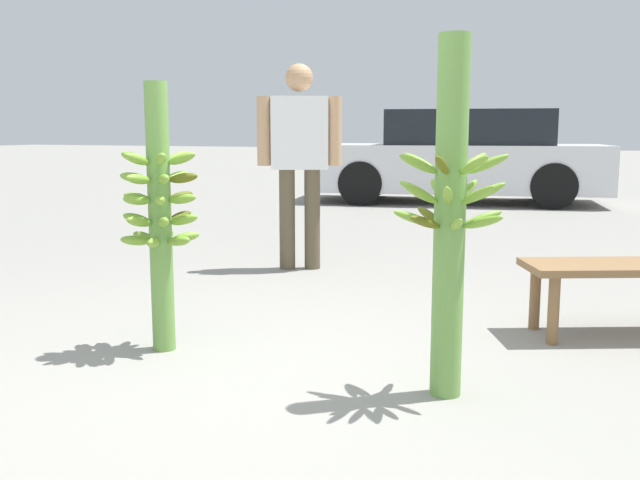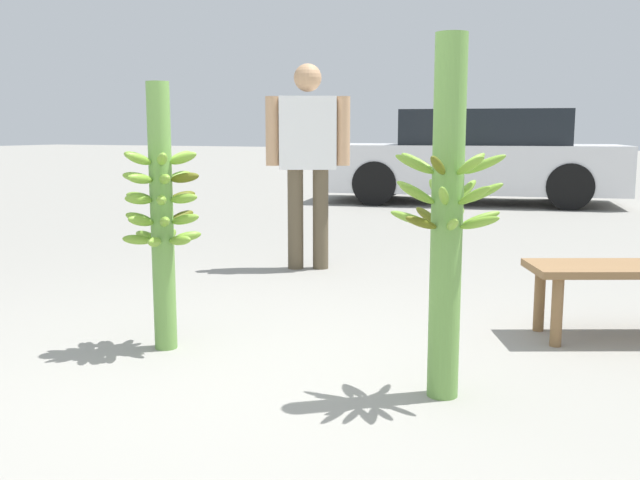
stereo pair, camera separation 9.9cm
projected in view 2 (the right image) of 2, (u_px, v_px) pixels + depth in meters
name	position (u px, v px, depth m)	size (l,w,h in m)	color
ground_plane	(247.00, 389.00, 3.10)	(80.00, 80.00, 0.00)	gray
banana_stalk_left	(162.00, 211.00, 3.59)	(0.41, 0.41, 1.36)	#6B9E47
banana_stalk_center	(447.00, 216.00, 2.92)	(0.47, 0.47, 1.50)	#6B9E47
vendor_person	(308.00, 149.00, 5.68)	(0.66, 0.38, 1.64)	brown
market_bench	(632.00, 277.00, 3.82)	(1.16, 0.82, 0.41)	olive
parked_car	(474.00, 158.00, 10.99)	(4.71, 2.50, 1.42)	silver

